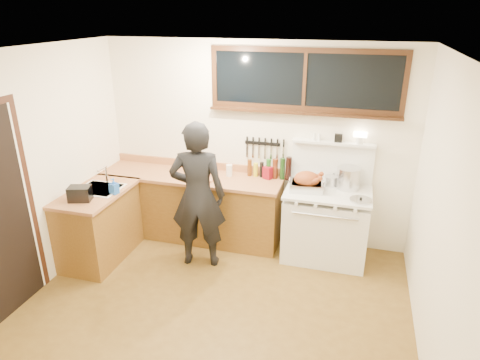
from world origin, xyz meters
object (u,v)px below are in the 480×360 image
(man, at_px, (198,196))
(cutting_board, at_px, (200,173))
(roast_turkey, at_px, (307,182))
(vintage_stove, at_px, (326,223))

(man, bearing_deg, cutting_board, 107.38)
(cutting_board, xyz_separation_m, roast_turkey, (1.38, -0.05, 0.05))
(man, xyz_separation_m, cutting_board, (-0.17, 0.56, 0.06))
(man, distance_m, cutting_board, 0.59)
(man, xyz_separation_m, roast_turkey, (1.21, 0.51, 0.10))
(cutting_board, bearing_deg, vintage_stove, 0.29)
(vintage_stove, relative_size, man, 0.87)
(vintage_stove, xyz_separation_m, roast_turkey, (-0.26, -0.05, 0.53))
(cutting_board, height_order, roast_turkey, roast_turkey)
(vintage_stove, distance_m, man, 1.63)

